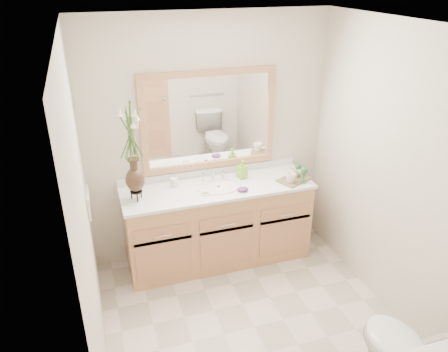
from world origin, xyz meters
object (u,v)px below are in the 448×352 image
object	(u,v)px
tumbler	(174,182)
flower_vase	(131,141)
soap_bottle	(242,170)
tray	(294,179)

from	to	relation	value
tumbler	flower_vase	bearing A→B (deg)	-158.46
flower_vase	soap_bottle	xyz separation A→B (m)	(1.06, 0.13, -0.47)
tumbler	soap_bottle	distance (m)	0.69
flower_vase	soap_bottle	bearing A→B (deg)	7.08
tumbler	tray	bearing A→B (deg)	-11.26
tray	tumbler	bearing A→B (deg)	144.31
tumbler	tray	size ratio (longest dim) A/B	0.27
soap_bottle	tumbler	bearing A→B (deg)	164.38
tray	soap_bottle	bearing A→B (deg)	131.09
soap_bottle	tray	xyz separation A→B (m)	(0.47, -0.21, -0.08)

